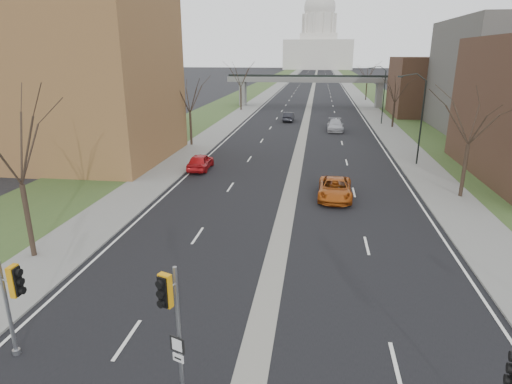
% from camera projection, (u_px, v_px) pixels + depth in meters
% --- Properties ---
extents(road_surface, '(20.00, 600.00, 0.01)m').
position_uv_depth(road_surface, '(314.00, 84.00, 155.16)').
color(road_surface, black).
rests_on(road_surface, ground).
extents(median_strip, '(1.20, 600.00, 0.02)m').
position_uv_depth(median_strip, '(314.00, 84.00, 155.17)').
color(median_strip, gray).
rests_on(median_strip, ground).
extents(sidewalk_right, '(4.00, 600.00, 0.12)m').
position_uv_depth(sidewalk_right, '(347.00, 84.00, 153.52)').
color(sidewalk_right, gray).
rests_on(sidewalk_right, ground).
extents(sidewalk_left, '(4.00, 600.00, 0.12)m').
position_uv_depth(sidewalk_left, '(281.00, 84.00, 156.77)').
color(sidewalk_left, gray).
rests_on(sidewalk_left, ground).
extents(grass_verge_right, '(8.00, 600.00, 0.10)m').
position_uv_depth(grass_verge_right, '(365.00, 85.00, 152.71)').
color(grass_verge_right, '#2F4A22').
rests_on(grass_verge_right, ground).
extents(grass_verge_left, '(8.00, 600.00, 0.10)m').
position_uv_depth(grass_verge_left, '(265.00, 84.00, 157.59)').
color(grass_verge_left, '#2F4A22').
rests_on(grass_verge_left, ground).
extents(apartment_building, '(25.00, 16.00, 22.00)m').
position_uv_depth(apartment_building, '(36.00, 49.00, 42.28)').
color(apartment_building, brown).
rests_on(apartment_building, ground).
extents(commercial_block_far, '(14.00, 14.00, 10.00)m').
position_uv_depth(commercial_block_far, '(434.00, 87.00, 75.31)').
color(commercial_block_far, '#4B2E23').
rests_on(commercial_block_far, ground).
extents(pedestrian_bridge, '(34.00, 3.00, 6.45)m').
position_uv_depth(pedestrian_bridge, '(310.00, 83.00, 87.75)').
color(pedestrian_bridge, slate).
rests_on(pedestrian_bridge, ground).
extents(capitol, '(48.00, 42.00, 55.75)m').
position_uv_depth(capitol, '(318.00, 42.00, 309.55)').
color(capitol, silver).
rests_on(capitol, ground).
extents(streetlight_mid, '(2.61, 0.20, 8.70)m').
position_uv_depth(streetlight_mid, '(416.00, 93.00, 40.41)').
color(streetlight_mid, black).
rests_on(streetlight_mid, sidewalk_right).
extents(streetlight_far, '(2.61, 0.20, 8.70)m').
position_uv_depth(streetlight_far, '(380.00, 78.00, 64.89)').
color(streetlight_far, black).
rests_on(streetlight_far, sidewalk_right).
extents(tree_left_a, '(7.20, 7.20, 9.40)m').
position_uv_depth(tree_left_a, '(13.00, 136.00, 21.15)').
color(tree_left_a, '#382B21').
rests_on(tree_left_a, sidewalk_left).
extents(tree_left_b, '(6.75, 6.75, 8.81)m').
position_uv_depth(tree_left_b, '(189.00, 93.00, 49.53)').
color(tree_left_b, '#382B21').
rests_on(tree_left_b, sidewalk_left).
extents(tree_left_c, '(7.65, 7.65, 9.99)m').
position_uv_depth(tree_left_c, '(241.00, 73.00, 81.30)').
color(tree_left_c, '#382B21').
rests_on(tree_left_c, sidewalk_left).
extents(tree_right_a, '(7.20, 7.20, 9.40)m').
position_uv_depth(tree_right_a, '(473.00, 110.00, 30.81)').
color(tree_right_a, '#382B21').
rests_on(tree_right_a, sidewalk_right).
extents(tree_right_b, '(6.30, 6.30, 8.22)m').
position_uv_depth(tree_right_b, '(396.00, 88.00, 62.14)').
color(tree_right_b, '#382B21').
rests_on(tree_right_b, sidewalk_right).
extents(tree_right_c, '(7.65, 7.65, 9.99)m').
position_uv_depth(tree_right_c, '(368.00, 70.00, 99.44)').
color(tree_right_c, '#382B21').
rests_on(tree_right_c, sidewalk_right).
extents(signal_pole_left, '(0.93, 0.90, 5.16)m').
position_uv_depth(signal_pole_left, '(1.00, 275.00, 14.44)').
color(signal_pole_left, gray).
rests_on(signal_pole_left, ground).
extents(signal_pole_median, '(0.65, 0.78, 4.65)m').
position_uv_depth(signal_pole_median, '(172.00, 314.00, 12.53)').
color(signal_pole_median, gray).
rests_on(signal_pole_median, ground).
extents(car_left_near, '(1.91, 4.59, 1.55)m').
position_uv_depth(car_left_near, '(200.00, 162.00, 40.49)').
color(car_left_near, red).
rests_on(car_left_near, ground).
extents(car_left_far, '(1.66, 4.49, 1.47)m').
position_uv_depth(car_left_far, '(289.00, 117.00, 69.81)').
color(car_left_far, black).
rests_on(car_left_far, ground).
extents(car_right_near, '(2.64, 5.46, 1.50)m').
position_uv_depth(car_right_near, '(335.00, 189.00, 32.47)').
color(car_right_near, '#A94B12').
rests_on(car_right_near, ground).
extents(car_right_mid, '(2.24, 5.47, 1.59)m').
position_uv_depth(car_right_mid, '(335.00, 125.00, 60.94)').
color(car_right_mid, '#A7A8AF').
rests_on(car_right_mid, ground).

